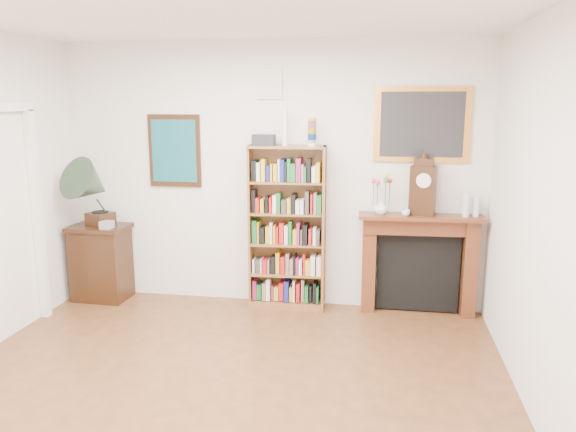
% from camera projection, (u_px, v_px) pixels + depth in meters
% --- Properties ---
extents(room, '(4.51, 5.01, 2.81)m').
position_uv_depth(room, '(194.00, 228.00, 3.56)').
color(room, '#503018').
rests_on(room, ground).
extents(door_casing, '(0.08, 1.02, 2.17)m').
position_uv_depth(door_casing, '(5.00, 204.00, 5.10)').
color(door_casing, white).
rests_on(door_casing, left_wall).
extents(teal_poster, '(0.58, 0.04, 0.78)m').
position_uv_depth(teal_poster, '(175.00, 151.00, 6.07)').
color(teal_poster, black).
rests_on(teal_poster, back_wall).
extents(small_picture, '(0.26, 0.04, 0.30)m').
position_uv_depth(small_picture, '(269.00, 84.00, 5.76)').
color(small_picture, white).
rests_on(small_picture, back_wall).
extents(gilt_painting, '(0.95, 0.04, 0.75)m').
position_uv_depth(gilt_painting, '(422.00, 125.00, 5.59)').
color(gilt_painting, '#C47F32').
rests_on(gilt_painting, back_wall).
extents(bookshelf, '(0.82, 0.33, 2.00)m').
position_uv_depth(bookshelf, '(287.00, 219.00, 5.87)').
color(bookshelf, brown).
rests_on(bookshelf, floor).
extents(side_cabinet, '(0.63, 0.47, 0.84)m').
position_uv_depth(side_cabinet, '(101.00, 262.00, 6.24)').
color(side_cabinet, black).
rests_on(side_cabinet, floor).
extents(fireplace, '(1.26, 0.35, 1.05)m').
position_uv_depth(fireplace, '(419.00, 256.00, 5.79)').
color(fireplace, '#512912').
rests_on(fireplace, floor).
extents(gramophone, '(0.65, 0.72, 0.78)m').
position_uv_depth(gramophone, '(92.00, 188.00, 5.94)').
color(gramophone, black).
rests_on(gramophone, side_cabinet).
extents(cd_stack, '(0.13, 0.13, 0.08)m').
position_uv_depth(cd_stack, '(107.00, 225.00, 6.01)').
color(cd_stack, '#B6B7C3').
rests_on(cd_stack, side_cabinet).
extents(mantel_clock, '(0.27, 0.19, 0.57)m').
position_uv_depth(mantel_clock, '(423.00, 188.00, 5.60)').
color(mantel_clock, black).
rests_on(mantel_clock, fireplace).
extents(flower_vase, '(0.17, 0.17, 0.15)m').
position_uv_depth(flower_vase, '(381.00, 207.00, 5.69)').
color(flower_vase, white).
rests_on(flower_vase, fireplace).
extents(teacup, '(0.08, 0.08, 0.07)m').
position_uv_depth(teacup, '(406.00, 213.00, 5.60)').
color(teacup, silver).
rests_on(teacup, fireplace).
extents(bottle_left, '(0.07, 0.07, 0.24)m').
position_uv_depth(bottle_left, '(466.00, 205.00, 5.55)').
color(bottle_left, silver).
rests_on(bottle_left, fireplace).
extents(bottle_right, '(0.06, 0.06, 0.20)m').
position_uv_depth(bottle_right, '(476.00, 207.00, 5.57)').
color(bottle_right, silver).
rests_on(bottle_right, fireplace).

